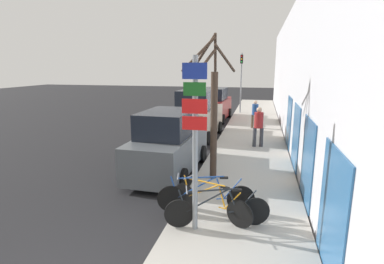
% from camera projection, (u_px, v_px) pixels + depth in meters
% --- Properties ---
extents(ground_plane, '(80.00, 80.00, 0.00)m').
position_uv_depth(ground_plane, '(197.00, 143.00, 14.64)').
color(ground_plane, black).
extents(sidewalk_curb, '(3.20, 32.00, 0.15)m').
position_uv_depth(sidewalk_curb, '(252.00, 132.00, 16.72)').
color(sidewalk_curb, '#ADA89E').
rests_on(sidewalk_curb, ground).
extents(building_facade, '(0.23, 32.00, 6.50)m').
position_uv_depth(building_facade, '(289.00, 75.00, 15.58)').
color(building_facade, '#BCBCC1').
rests_on(building_facade, ground).
extents(signpost, '(0.52, 0.13, 3.76)m').
position_uv_depth(signpost, '(195.00, 138.00, 6.22)').
color(signpost, gray).
rests_on(signpost, sidewalk_curb).
extents(bicycle_0, '(2.30, 0.76, 0.91)m').
position_uv_depth(bicycle_0, '(217.00, 210.00, 6.69)').
color(bicycle_0, black).
rests_on(bicycle_0, sidewalk_curb).
extents(bicycle_1, '(2.05, 0.93, 0.90)m').
position_uv_depth(bicycle_1, '(210.00, 202.00, 7.09)').
color(bicycle_1, black).
rests_on(bicycle_1, sidewalk_curb).
extents(bicycle_2, '(2.35, 0.65, 0.95)m').
position_uv_depth(bicycle_2, '(206.00, 197.00, 7.34)').
color(bicycle_2, black).
rests_on(bicycle_2, sidewalk_curb).
extents(parked_car_0, '(2.08, 4.49, 2.21)m').
position_uv_depth(parked_car_0, '(169.00, 145.00, 10.46)').
color(parked_car_0, '#51565B').
rests_on(parked_car_0, ground).
extents(parked_car_1, '(2.21, 4.49, 2.51)m').
position_uv_depth(parked_car_1, '(197.00, 116.00, 15.59)').
color(parked_car_1, gray).
rests_on(parked_car_1, ground).
extents(parked_car_2, '(2.10, 4.59, 2.24)m').
position_uv_depth(parked_car_2, '(214.00, 106.00, 20.63)').
color(parked_car_2, maroon).
rests_on(parked_car_2, ground).
extents(pedestrian_near, '(0.46, 0.40, 1.78)m').
position_uv_depth(pedestrian_near, '(259.00, 124.00, 13.26)').
color(pedestrian_near, '#333338').
rests_on(pedestrian_near, sidewalk_curb).
extents(pedestrian_far, '(0.41, 0.36, 1.60)m').
position_uv_depth(pedestrian_far, '(255.00, 112.00, 17.31)').
color(pedestrian_far, '#4C3D2D').
rests_on(pedestrian_far, sidewalk_curb).
extents(street_tree, '(1.51, 1.77, 4.50)m').
position_uv_depth(street_tree, '(213.00, 110.00, 9.29)').
color(street_tree, '#3D2D23').
rests_on(street_tree, sidewalk_curb).
extents(traffic_light, '(0.20, 0.30, 4.50)m').
position_uv_depth(traffic_light, '(241.00, 75.00, 22.63)').
color(traffic_light, gray).
rests_on(traffic_light, sidewalk_curb).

